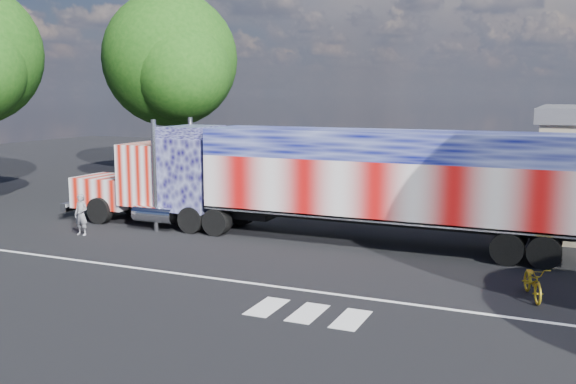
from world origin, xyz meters
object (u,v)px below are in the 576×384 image
at_px(coach_bus, 274,166).
at_px(bicycle, 533,281).
at_px(semi_truck, 318,179).
at_px(woman, 81,215).
at_px(tree_nw_a, 172,60).

bearing_deg(coach_bus, bicycle, -40.70).
distance_m(semi_truck, woman, 9.81).
relative_size(coach_bus, woman, 7.76).
relative_size(semi_truck, coach_bus, 1.67).
xyz_separation_m(semi_truck, tree_nw_a, (-15.77, 13.47, 5.56)).
bearing_deg(woman, tree_nw_a, 110.63).
distance_m(semi_truck, bicycle, 9.74).
height_order(coach_bus, woman, coach_bus).
height_order(semi_truck, bicycle, semi_truck).
distance_m(semi_truck, coach_bus, 8.69).
bearing_deg(coach_bus, semi_truck, -53.33).
distance_m(coach_bus, woman, 11.09).
relative_size(semi_truck, woman, 12.99).
distance_m(woman, bicycle, 17.47).
xyz_separation_m(coach_bus, tree_nw_a, (-10.59, 6.51, 6.00)).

